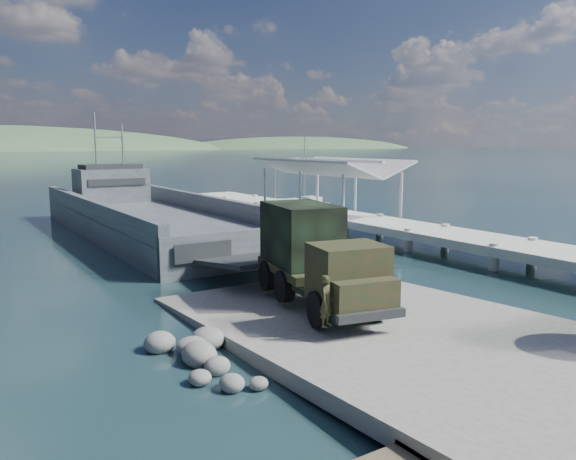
{
  "coord_description": "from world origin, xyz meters",
  "views": [
    {
      "loc": [
        -12.55,
        -13.64,
        6.39
      ],
      "look_at": [
        0.23,
        6.0,
        2.75
      ],
      "focal_mm": 35.0,
      "sensor_mm": 36.0,
      "label": 1
    }
  ],
  "objects_px": {
    "pier": "(339,209)",
    "military_truck": "(315,256)",
    "landing_craft": "(149,224)",
    "sailboat_far": "(276,206)",
    "sailboat_near": "(305,205)",
    "soldier": "(327,313)"
  },
  "relations": [
    {
      "from": "soldier",
      "to": "sailboat_far",
      "type": "distance_m",
      "value": 38.52
    },
    {
      "from": "military_truck",
      "to": "sailboat_far",
      "type": "height_order",
      "value": "sailboat_far"
    },
    {
      "from": "pier",
      "to": "soldier",
      "type": "bearing_deg",
      "value": -128.98
    },
    {
      "from": "sailboat_near",
      "to": "military_truck",
      "type": "bearing_deg",
      "value": -124.77
    },
    {
      "from": "landing_craft",
      "to": "soldier",
      "type": "xyz_separation_m",
      "value": [
        -3.12,
        -24.76,
        0.51
      ]
    },
    {
      "from": "landing_craft",
      "to": "sailboat_near",
      "type": "xyz_separation_m",
      "value": [
        18.44,
        7.37,
        -0.4
      ]
    },
    {
      "from": "sailboat_far",
      "to": "pier",
      "type": "bearing_deg",
      "value": -92.92
    },
    {
      "from": "pier",
      "to": "sailboat_near",
      "type": "distance_m",
      "value": 14.17
    },
    {
      "from": "sailboat_near",
      "to": "soldier",
      "type": "bearing_deg",
      "value": -124.41
    },
    {
      "from": "sailboat_far",
      "to": "landing_craft",
      "type": "bearing_deg",
      "value": -140.75
    },
    {
      "from": "soldier",
      "to": "sailboat_near",
      "type": "bearing_deg",
      "value": 28.02
    },
    {
      "from": "pier",
      "to": "sailboat_near",
      "type": "height_order",
      "value": "sailboat_near"
    },
    {
      "from": "soldier",
      "to": "sailboat_far",
      "type": "relative_size",
      "value": 0.27
    },
    {
      "from": "soldier",
      "to": "sailboat_far",
      "type": "xyz_separation_m",
      "value": [
        19.0,
        33.49,
        -0.98
      ]
    },
    {
      "from": "sailboat_near",
      "to": "pier",
      "type": "bearing_deg",
      "value": -115.38
    },
    {
      "from": "landing_craft",
      "to": "sailboat_far",
      "type": "bearing_deg",
      "value": 29.35
    },
    {
      "from": "pier",
      "to": "military_truck",
      "type": "xyz_separation_m",
      "value": [
        -13.6,
        -15.89,
        0.67
      ]
    },
    {
      "from": "landing_craft",
      "to": "sailboat_far",
      "type": "relative_size",
      "value": 5.53
    },
    {
      "from": "landing_craft",
      "to": "pier",
      "type": "bearing_deg",
      "value": -22.95
    },
    {
      "from": "sailboat_near",
      "to": "sailboat_far",
      "type": "relative_size",
      "value": 1.24
    },
    {
      "from": "pier",
      "to": "soldier",
      "type": "distance_m",
      "value": 24.86
    },
    {
      "from": "soldier",
      "to": "sailboat_near",
      "type": "xyz_separation_m",
      "value": [
        21.57,
        32.13,
        -0.9
      ]
    }
  ]
}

